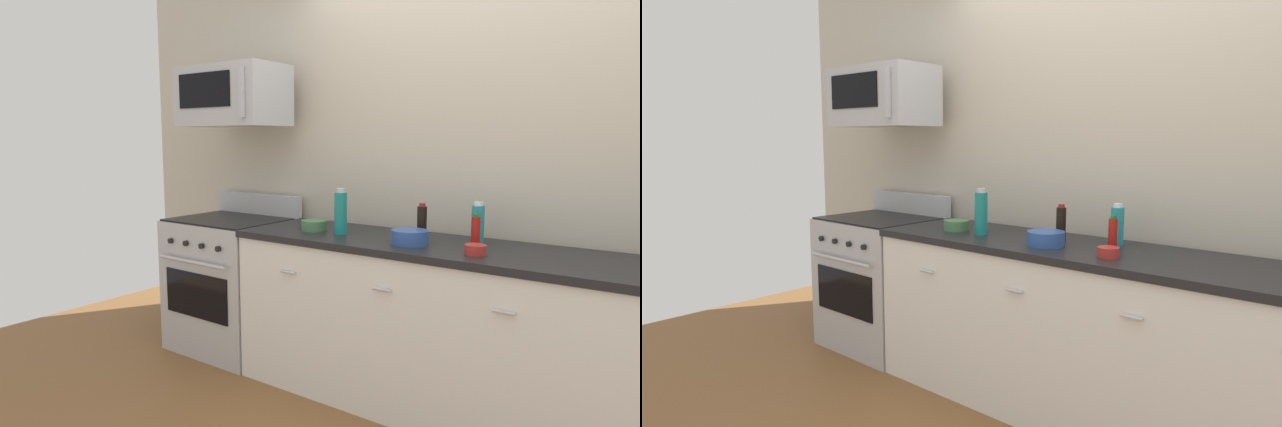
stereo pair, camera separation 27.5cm
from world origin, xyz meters
The scene contains 12 objects.
ground_plane centered at (0.00, 0.00, 0.00)m, with size 6.86×6.86×0.00m, color brown.
back_wall centered at (0.00, 0.41, 1.35)m, with size 5.72×0.10×2.70m, color beige.
counter_unit centered at (0.00, 0.00, 0.46)m, with size 2.63×0.66×0.92m.
range_oven centered at (-1.69, 0.00, 0.47)m, with size 0.76×0.69×1.07m.
microwave centered at (-1.69, 0.05, 1.75)m, with size 0.74×0.44×0.40m.
bottle_soy_sauce_dark centered at (-0.28, 0.07, 1.01)m, with size 0.05×0.05×0.20m.
bottle_hot_sauce_red centered at (0.03, 0.04, 1.00)m, with size 0.04×0.04×0.17m.
bottle_dish_soap centered at (0.00, 0.16, 1.02)m, with size 0.07×0.07×0.22m.
bottle_sparkling_teal centered at (-0.73, -0.06, 1.05)m, with size 0.07×0.07×0.27m.
bowl_blue_mixing centered at (-0.27, -0.10, 0.96)m, with size 0.19×0.19×0.08m.
bowl_red_small centered at (0.10, -0.14, 0.95)m, with size 0.10×0.10×0.05m.
bowl_green_glaze centered at (-0.93, -0.05, 0.95)m, with size 0.15×0.15×0.06m.
Camera 1 is at (0.99, -2.62, 1.47)m, focal length 30.40 mm.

